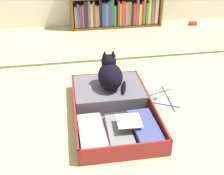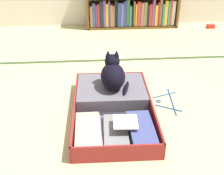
{
  "view_description": "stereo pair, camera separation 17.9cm",
  "coord_description": "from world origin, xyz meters",
  "px_view_note": "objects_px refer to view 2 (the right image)",
  "views": [
    {
      "loc": [
        -0.24,
        -1.53,
        1.26
      ],
      "look_at": [
        0.07,
        0.21,
        0.24
      ],
      "focal_mm": 46.38,
      "sensor_mm": 36.0,
      "label": 1
    },
    {
      "loc": [
        -0.06,
        -1.55,
        1.26
      ],
      "look_at": [
        0.07,
        0.21,
        0.24
      ],
      "focal_mm": 46.38,
      "sensor_mm": 36.0,
      "label": 2
    }
  ],
  "objects_px": {
    "black_cat": "(113,74)",
    "small_red_pouch": "(211,26)",
    "open_suitcase": "(113,104)",
    "clothes_hanger": "(167,101)"
  },
  "relations": [
    {
      "from": "black_cat",
      "to": "small_red_pouch",
      "type": "xyz_separation_m",
      "value": [
        1.46,
        1.71,
        -0.21
      ]
    },
    {
      "from": "open_suitcase",
      "to": "black_cat",
      "type": "bearing_deg",
      "value": 85.33
    },
    {
      "from": "open_suitcase",
      "to": "clothes_hanger",
      "type": "distance_m",
      "value": 0.46
    },
    {
      "from": "black_cat",
      "to": "clothes_hanger",
      "type": "distance_m",
      "value": 0.49
    },
    {
      "from": "small_red_pouch",
      "to": "black_cat",
      "type": "bearing_deg",
      "value": -130.36
    },
    {
      "from": "open_suitcase",
      "to": "small_red_pouch",
      "type": "xyz_separation_m",
      "value": [
        1.47,
        1.87,
        -0.03
      ]
    },
    {
      "from": "open_suitcase",
      "to": "small_red_pouch",
      "type": "height_order",
      "value": "open_suitcase"
    },
    {
      "from": "open_suitcase",
      "to": "black_cat",
      "type": "distance_m",
      "value": 0.23
    },
    {
      "from": "black_cat",
      "to": "small_red_pouch",
      "type": "relative_size",
      "value": 2.93
    },
    {
      "from": "black_cat",
      "to": "clothes_hanger",
      "type": "bearing_deg",
      "value": -8.22
    }
  ]
}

